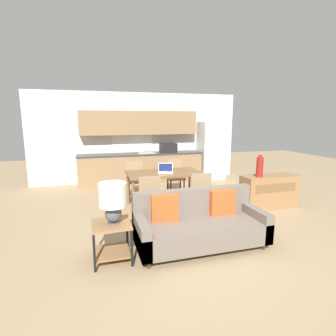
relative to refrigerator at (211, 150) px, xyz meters
name	(u,v)px	position (x,y,z in m)	size (l,w,h in m)	color
ground_plane	(194,247)	(-2.28, -4.24, -0.91)	(20.00, 20.00, 0.00)	#9E8460
wall_back	(139,137)	(-2.28, 0.39, 0.44)	(6.40, 0.07, 2.70)	silver
kitchen_counter	(141,155)	(-2.26, 0.09, -0.07)	(3.71, 0.65, 2.15)	#8E704C
refrigerator	(211,150)	(0.00, 0.00, 0.00)	(0.76, 0.71, 1.82)	white
dining_table	(164,175)	(-2.21, -2.29, -0.20)	(1.60, 0.88, 0.77)	brown
couch	(199,225)	(-2.19, -4.20, -0.58)	(1.95, 0.80, 0.84)	#3D2D1E
side_table	(112,235)	(-3.49, -4.27, -0.55)	(0.51, 0.51, 0.54)	olive
table_lamp	(113,199)	(-3.46, -4.28, -0.03)	(0.37, 0.37, 0.56)	#4C515B
credenza	(269,192)	(-0.04, -3.01, -0.55)	(1.22, 0.45, 0.72)	olive
vase	(260,167)	(-0.34, -3.05, 0.02)	(0.14, 0.14, 0.46)	maroon
dining_chair_far_right	(175,175)	(-1.69, -1.47, -0.40)	(0.44, 0.44, 0.90)	#997A56
dining_chair_near_left	(149,196)	(-2.72, -3.07, -0.40)	(0.43, 0.43, 0.90)	#997A56
dining_chair_far_left	(135,178)	(-2.71, -1.50, -0.40)	(0.45, 0.45, 0.90)	#997A56
dining_chair_near_right	(199,192)	(-1.71, -3.08, -0.40)	(0.48, 0.48, 0.90)	#997A56
laptop	(166,170)	(-2.18, -2.33, -0.09)	(0.38, 0.33, 0.20)	#B7BABC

